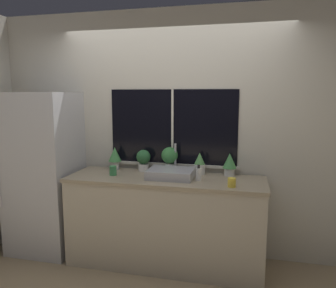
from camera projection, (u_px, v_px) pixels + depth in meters
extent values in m
plane|color=#937F60|center=(158.00, 278.00, 3.21)|extent=(14.00, 14.00, 0.00)
cube|color=beige|center=(173.00, 134.00, 3.66)|extent=(8.00, 0.06, 2.70)
cube|color=black|center=(173.00, 127.00, 3.62)|extent=(1.42, 0.01, 0.82)
cube|color=silver|center=(172.00, 127.00, 3.61)|extent=(0.02, 0.01, 0.82)
cube|color=silver|center=(172.00, 165.00, 3.67)|extent=(1.48, 0.04, 0.03)
cube|color=beige|center=(52.00, 124.00, 4.93)|extent=(0.06, 7.00, 2.70)
cube|color=#B2A893|center=(165.00, 223.00, 3.44)|extent=(2.01, 0.61, 0.90)
cube|color=gray|center=(165.00, 179.00, 3.37)|extent=(2.04, 0.63, 0.03)
cube|color=#B7B7BC|center=(45.00, 173.00, 3.73)|extent=(0.72, 0.65, 1.81)
cube|color=#ADADB2|center=(171.00, 173.00, 3.35)|extent=(0.46, 0.35, 0.09)
cylinder|color=#B7B7BC|center=(175.00, 172.00, 3.55)|extent=(0.04, 0.04, 0.03)
cylinder|color=#B7B7BC|center=(175.00, 157.00, 3.53)|extent=(0.02, 0.02, 0.30)
cylinder|color=white|center=(115.00, 165.00, 3.73)|extent=(0.09, 0.09, 0.09)
cone|color=#478E4C|center=(115.00, 154.00, 3.71)|extent=(0.15, 0.15, 0.16)
cylinder|color=white|center=(144.00, 167.00, 3.65)|extent=(0.12, 0.12, 0.08)
sphere|color=#2D6638|center=(143.00, 157.00, 3.64)|extent=(0.16, 0.16, 0.16)
cylinder|color=white|center=(170.00, 168.00, 3.58)|extent=(0.11, 0.11, 0.10)
sphere|color=#387A3D|center=(170.00, 155.00, 3.56)|extent=(0.18, 0.18, 0.18)
cylinder|color=white|center=(200.00, 169.00, 3.51)|extent=(0.12, 0.12, 0.11)
cone|color=#569951|center=(200.00, 158.00, 3.49)|extent=(0.11, 0.11, 0.12)
cylinder|color=white|center=(229.00, 172.00, 3.44)|extent=(0.11, 0.11, 0.08)
cone|color=#478E4C|center=(230.00, 161.00, 3.42)|extent=(0.14, 0.14, 0.16)
cylinder|color=white|center=(199.00, 174.00, 3.24)|extent=(0.06, 0.06, 0.12)
cylinder|color=black|center=(199.00, 166.00, 3.23)|extent=(0.03, 0.03, 0.03)
cylinder|color=#38844C|center=(113.00, 171.00, 3.45)|extent=(0.07, 0.07, 0.10)
cylinder|color=gold|center=(232.00, 183.00, 3.01)|extent=(0.07, 0.07, 0.08)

